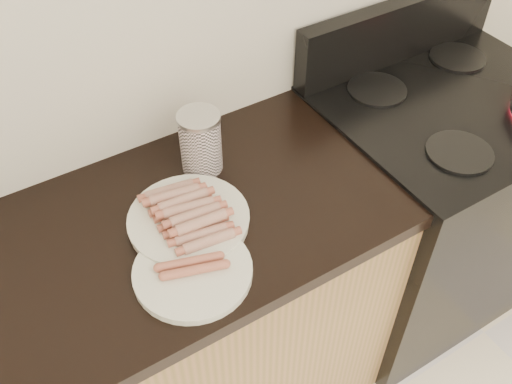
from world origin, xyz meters
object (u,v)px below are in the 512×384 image
main_plate (189,221)px  side_plate (193,271)px  canister (201,142)px  stove (426,206)px

main_plate → side_plate: bearing=-113.7°
main_plate → side_plate: 0.15m
side_plate → canister: 0.36m
stove → side_plate: side_plate is taller
side_plate → canister: size_ratio=1.56×
main_plate → side_plate: (-0.06, -0.14, -0.00)m
side_plate → canister: bearing=58.6°
main_plate → canister: bearing=52.8°
stove → main_plate: (-0.90, -0.00, 0.45)m
stove → side_plate: (-0.96, -0.14, 0.45)m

